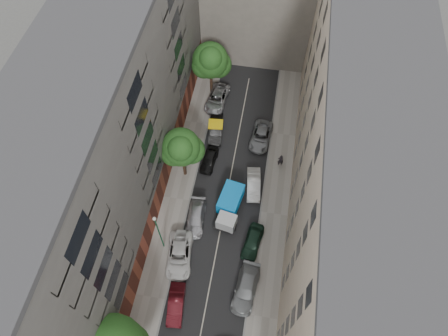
% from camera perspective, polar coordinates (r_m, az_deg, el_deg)
% --- Properties ---
extents(ground, '(120.00, 120.00, 0.00)m').
position_cam_1_polar(ground, '(44.67, 0.12, -5.52)').
color(ground, '#4C4C49').
rests_on(ground, ground).
extents(road_surface, '(8.00, 44.00, 0.02)m').
position_cam_1_polar(road_surface, '(44.66, 0.12, -5.51)').
color(road_surface, black).
rests_on(road_surface, ground).
extents(sidewalk_left, '(3.00, 44.00, 0.15)m').
position_cam_1_polar(sidewalk_left, '(45.34, -6.77, -4.38)').
color(sidewalk_left, gray).
rests_on(sidewalk_left, ground).
extents(sidewalk_right, '(3.00, 44.00, 0.15)m').
position_cam_1_polar(sidewalk_right, '(44.54, 7.15, -6.51)').
color(sidewalk_right, gray).
rests_on(sidewalk_right, ground).
extents(building_left, '(8.00, 44.00, 20.00)m').
position_cam_1_polar(building_left, '(38.56, -16.22, 3.80)').
color(building_left, '#4E4B48').
rests_on(building_left, ground).
extents(building_right, '(8.00, 44.00, 20.00)m').
position_cam_1_polar(building_right, '(36.65, 17.36, -0.97)').
color(building_right, '#C4B099').
rests_on(building_right, ground).
extents(tarp_truck, '(2.90, 5.51, 2.41)m').
position_cam_1_polar(tarp_truck, '(43.23, 0.80, -5.43)').
color(tarp_truck, black).
rests_on(tarp_truck, ground).
extents(car_left_1, '(1.89, 4.29, 1.37)m').
position_cam_1_polar(car_left_1, '(40.66, -6.87, -18.77)').
color(car_left_1, '#490E14').
rests_on(car_left_1, ground).
extents(car_left_2, '(3.18, 5.66, 1.49)m').
position_cam_1_polar(car_left_2, '(41.95, -6.41, -12.24)').
color(car_left_2, silver).
rests_on(car_left_2, ground).
extents(car_left_3, '(2.19, 4.75, 1.34)m').
position_cam_1_polar(car_left_3, '(43.44, -4.05, -7.11)').
color(car_left_3, '#B0AFB4').
rests_on(car_left_3, ground).
extents(car_left_4, '(1.91, 3.96, 1.30)m').
position_cam_1_polar(car_left_4, '(47.00, -2.14, 1.19)').
color(car_left_4, black).
rests_on(car_left_4, ground).
extents(car_left_5, '(2.08, 4.67, 1.49)m').
position_cam_1_polar(car_left_5, '(49.38, -1.18, 5.44)').
color(car_left_5, black).
rests_on(car_left_5, ground).
extents(car_left_6, '(2.96, 5.51, 1.47)m').
position_cam_1_polar(car_left_6, '(52.64, -0.98, 9.89)').
color(car_left_6, '#B1B2B6').
rests_on(car_left_6, ground).
extents(car_right_1, '(2.62, 5.37, 1.50)m').
position_cam_1_polar(car_right_1, '(40.74, 3.15, -16.82)').
color(car_right_1, slate).
rests_on(car_right_1, ground).
extents(car_right_2, '(2.30, 4.40, 1.43)m').
position_cam_1_polar(car_right_2, '(42.34, 4.11, -10.46)').
color(car_right_2, black).
rests_on(car_right_2, ground).
extents(car_right_3, '(2.04, 4.43, 1.41)m').
position_cam_1_polar(car_right_3, '(45.31, 4.25, -2.34)').
color(car_right_3, silver).
rests_on(car_right_3, ground).
extents(car_right_4, '(2.72, 5.12, 1.37)m').
position_cam_1_polar(car_right_4, '(49.08, 5.30, 4.53)').
color(car_right_4, gray).
rests_on(car_right_4, ground).
extents(tree_mid, '(4.62, 4.24, 7.72)m').
position_cam_1_polar(tree_mid, '(42.32, -6.04, 2.73)').
color(tree_mid, '#382619').
rests_on(tree_mid, sidewalk_left).
extents(tree_far, '(4.83, 4.48, 8.04)m').
position_cam_1_polar(tree_far, '(50.29, -1.87, 14.91)').
color(tree_far, '#382619').
rests_on(tree_far, sidewalk_left).
extents(lamp_post, '(0.36, 0.36, 7.02)m').
position_cam_1_polar(lamp_post, '(39.21, -9.37, -8.72)').
color(lamp_post, '#1A5E3A').
rests_on(lamp_post, sidewalk_left).
extents(pedestrian, '(0.75, 0.55, 1.88)m').
position_cam_1_polar(pedestrian, '(46.87, 8.08, 1.11)').
color(pedestrian, black).
rests_on(pedestrian, sidewalk_right).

